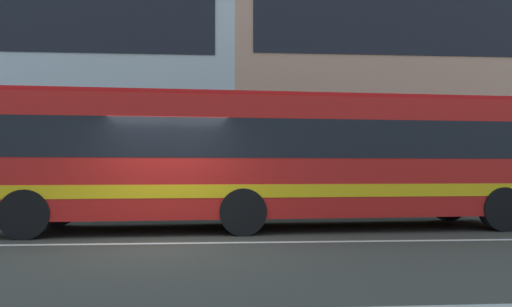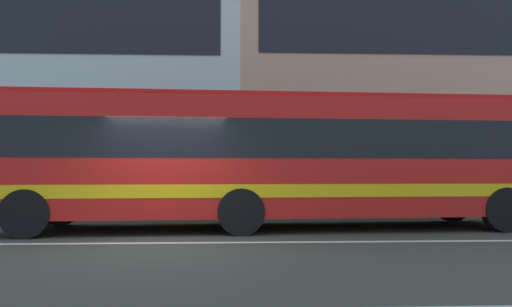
# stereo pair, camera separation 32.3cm
# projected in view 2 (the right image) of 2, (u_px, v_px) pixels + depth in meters

# --- Properties ---
(ground_plane) EXTENTS (160.00, 160.00, 0.00)m
(ground_plane) POSITION_uv_depth(u_px,v_px,m) (160.00, 243.00, 9.02)
(ground_plane) COLOR #383B32
(lane_centre_line) EXTENTS (60.00, 0.16, 0.01)m
(lane_centre_line) POSITION_uv_depth(u_px,v_px,m) (160.00, 243.00, 9.02)
(lane_centre_line) COLOR silver
(lane_centre_line) RESTS_ON ground_plane
(hedge_row_far) EXTENTS (13.27, 1.10, 1.14)m
(hedge_row_far) POSITION_uv_depth(u_px,v_px,m) (254.00, 197.00, 14.80)
(hedge_row_far) COLOR #255A1E
(hedge_row_far) RESTS_ON ground_plane
(apartment_block_left) EXTENTS (20.30, 9.44, 12.72)m
(apartment_block_left) POSITION_uv_depth(u_px,v_px,m) (36.00, 71.00, 23.84)
(apartment_block_left) COLOR silver
(apartment_block_left) RESTS_ON ground_plane
(apartment_block_right) EXTENTS (18.90, 9.44, 13.00)m
(apartment_block_right) POSITION_uv_depth(u_px,v_px,m) (421.00, 72.00, 24.72)
(apartment_block_right) COLOR tan
(apartment_block_right) RESTS_ON ground_plane
(transit_bus) EXTENTS (12.43, 3.22, 3.11)m
(transit_bus) POSITION_uv_depth(u_px,v_px,m) (270.00, 156.00, 11.37)
(transit_bus) COLOR red
(transit_bus) RESTS_ON ground_plane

